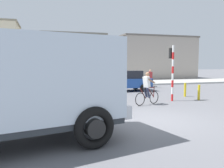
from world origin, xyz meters
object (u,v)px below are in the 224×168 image
at_px(truck_foreground, 19,83).
at_px(cyclist, 147,88).
at_px(car_red_near, 125,81).
at_px(traffic_light_pole, 172,65).
at_px(bollard_far, 185,90).
at_px(pedestrian_near_kerb, 150,78).
at_px(bollard_near, 199,92).

relative_size(truck_foreground, cyclist, 3.38).
height_order(truck_foreground, car_red_near, truck_foreground).
xyz_separation_m(truck_foreground, cyclist, (5.84, 4.55, -0.80)).
bearing_deg(traffic_light_pole, truck_foreground, -145.51).
bearing_deg(cyclist, bollard_far, 28.55).
relative_size(pedestrian_near_kerb, bollard_near, 1.80).
distance_m(cyclist, pedestrian_near_kerb, 8.50).
xyz_separation_m(truck_foreground, car_red_near, (6.78, 10.53, -0.85)).
bearing_deg(car_red_near, traffic_light_pole, -79.29).
bearing_deg(bollard_near, car_red_near, 116.46).
bearing_deg(truck_foreground, bollard_near, 28.41).
distance_m(truck_foreground, bollard_far, 11.56).
height_order(truck_foreground, traffic_light_pole, traffic_light_pole).
bearing_deg(car_red_near, bollard_far, -56.11).
bearing_deg(cyclist, car_red_near, 81.08).
distance_m(bollard_near, bollard_far, 1.40).
relative_size(truck_foreground, pedestrian_near_kerb, 3.59).
distance_m(car_red_near, pedestrian_near_kerb, 3.31).
xyz_separation_m(cyclist, bollard_far, (3.63, 1.97, -0.41)).
relative_size(cyclist, bollard_far, 1.91).
relative_size(cyclist, bollard_near, 1.91).
relative_size(car_red_near, bollard_far, 4.46).
relative_size(car_red_near, pedestrian_near_kerb, 2.48).
height_order(traffic_light_pole, pedestrian_near_kerb, traffic_light_pole).
xyz_separation_m(cyclist, car_red_near, (0.94, 5.98, -0.05)).
bearing_deg(traffic_light_pole, cyclist, -157.77).
height_order(truck_foreground, pedestrian_near_kerb, truck_foreground).
relative_size(truck_foreground, car_red_near, 1.45).
distance_m(traffic_light_pole, pedestrian_near_kerb, 7.17).
bearing_deg(car_red_near, bollard_near, -63.54).
xyz_separation_m(cyclist, traffic_light_pole, (1.92, 0.79, 1.20)).
bearing_deg(cyclist, truck_foreground, -142.09).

